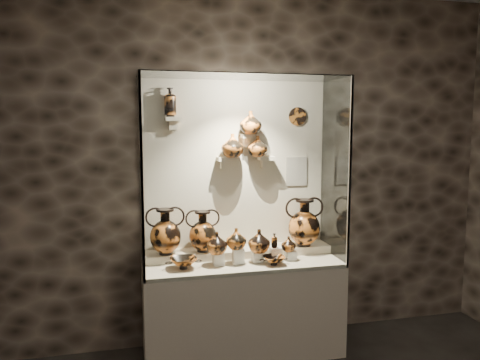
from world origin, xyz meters
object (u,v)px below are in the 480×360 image
jug_a (217,243)px  ovoid_vase_b (251,123)px  amphora_mid (203,231)px  lekythos_tall (170,100)px  amphora_left (165,231)px  ovoid_vase_c (258,146)px  jug_b (236,239)px  jug_c (259,241)px  lekythos_small (274,240)px  jug_e (288,244)px  amphora_right (304,222)px  ovoid_vase_a (232,146)px  kylix_left (183,262)px  kylix_right (274,259)px

jug_a → ovoid_vase_b: ovoid_vase_b is taller
jug_a → amphora_mid: bearing=115.2°
lekythos_tall → amphora_left: bearing=-116.4°
jug_a → ovoid_vase_c: size_ratio=1.00×
jug_a → jug_b: (0.17, 0.01, 0.03)m
ovoid_vase_b → ovoid_vase_c: ovoid_vase_b is taller
jug_c → lekythos_tall: size_ratio=0.71×
jug_c → lekythos_small: bearing=13.3°
jug_a → jug_e: 0.63m
amphora_right → jug_c: (-0.48, -0.18, -0.10)m
ovoid_vase_a → ovoid_vase_c: ovoid_vase_a is taller
kylix_left → lekythos_tall: lekythos_tall is taller
jug_c → jug_e: (0.27, 0.00, -0.04)m
lekythos_small → amphora_left: bearing=171.9°
jug_c → kylix_left: bearing=-164.6°
jug_a → jug_c: bearing=3.7°
jug_e → jug_b: bearing=160.3°
amphora_left → ovoid_vase_c: 1.10m
lekythos_tall → ovoid_vase_a: bearing=3.6°
amphora_left → jug_a: size_ratio=2.13×
amphora_right → jug_b: bearing=-148.3°
amphora_left → jug_a: 0.46m
lekythos_tall → ovoid_vase_b: lekythos_tall is taller
jug_b → kylix_left: bearing=-169.4°
amphora_left → amphora_right: amphora_right is taller
lekythos_tall → jug_b: bearing=-22.0°
jug_b → jug_a: bearing=-171.4°
kylix_left → lekythos_tall: bearing=85.5°
amphora_left → ovoid_vase_c: ovoid_vase_c is taller
kylix_left → jug_e: bearing=-12.9°
jug_a → kylix_left: size_ratio=0.65×
amphora_mid → lekythos_small: (0.59, -0.21, -0.06)m
jug_c → ovoid_vase_a: 0.86m
amphora_right → lekythos_tall: bearing=-168.5°
amphora_right → lekythos_small: bearing=-135.0°
kylix_left → lekythos_small: bearing=-12.7°
jug_a → jug_e: size_ratio=1.41×
jug_a → kylix_left: (-0.28, -0.02, -0.14)m
jug_a → jug_b: jug_b is taller
ovoid_vase_c → amphora_mid: bearing=172.4°
amphora_right → kylix_right: bearing=-126.5°
amphora_left → amphora_mid: amphora_left is taller
kylix_right → ovoid_vase_a: bearing=119.2°
kylix_left → kylix_right: 0.75m
jug_b → lekythos_small: jug_b is taller
amphora_mid → jug_c: size_ratio=1.82×
amphora_mid → ovoid_vase_b: (0.44, 0.05, 0.94)m
jug_a → jug_e: (0.63, 0.00, -0.05)m
amphora_left → jug_e: 1.06m
lekythos_tall → ovoid_vase_a: 0.66m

